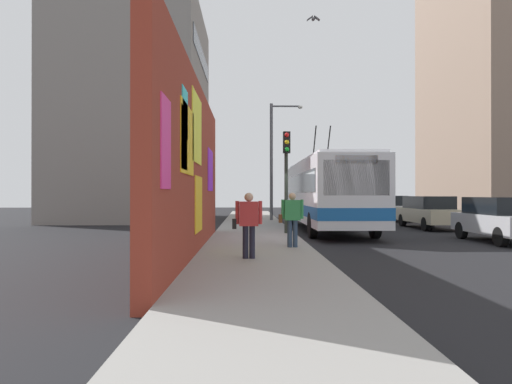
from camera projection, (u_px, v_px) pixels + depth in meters
The scene contains 15 objects.
ground_plane at pixel (297, 239), 17.41m from camera, with size 80.00×80.00×0.00m, color black.
sidewalk_slab at pixel (255, 237), 17.38m from camera, with size 48.00×3.20×0.15m, color gray.
graffiti_wall at pixel (194, 169), 12.68m from camera, with size 12.68×0.32×4.75m.
building_far_left at pixel (137, 115), 30.60m from camera, with size 11.38×8.59×13.81m.
building_far_right at pixel (498, 78), 34.73m from camera, with size 12.77×7.97×20.74m.
city_bus at pixel (327, 192), 21.32m from camera, with size 11.52×2.68×5.01m.
parked_car_silver at pixel (501, 219), 16.17m from camera, with size 4.11×1.78×1.58m.
parked_car_champagne at pixel (429, 211), 22.62m from camera, with size 4.79×1.76×1.58m.
parked_car_white at pixel (389, 208), 28.92m from camera, with size 4.27×1.81×1.58m.
parked_car_dark_gray at pixel (366, 205), 34.43m from camera, with size 4.06×1.76×1.58m.
pedestrian_at_curb at pixel (292, 216), 13.41m from camera, with size 0.22×0.72×1.58m.
pedestrian_near_wall at pixel (248, 220), 11.08m from camera, with size 0.22×0.72×1.57m.
traffic_light at pixel (286, 164), 18.11m from camera, with size 0.49×0.28×4.00m.
street_lamp at pixel (275, 153), 27.40m from camera, with size 0.44×1.94×6.90m.
flying_pigeons at pixel (313, 19), 18.59m from camera, with size 0.32×0.52×0.18m.
Camera 1 is at (-17.38, 1.89, 1.70)m, focal length 32.48 mm.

